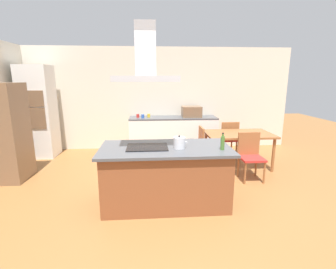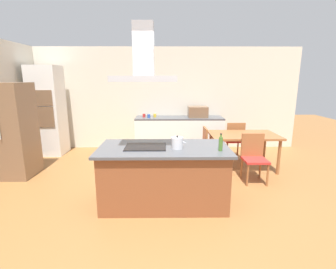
{
  "view_description": "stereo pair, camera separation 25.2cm",
  "coord_description": "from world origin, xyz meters",
  "views": [
    {
      "loc": [
        -0.23,
        -3.55,
        1.9
      ],
      "look_at": [
        0.07,
        0.4,
        1.0
      ],
      "focal_mm": 26.59,
      "sensor_mm": 36.0,
      "label": 1
    },
    {
      "loc": [
        0.02,
        -3.56,
        1.9
      ],
      "look_at": [
        0.07,
        0.4,
        1.0
      ],
      "focal_mm": 26.59,
      "sensor_mm": 36.0,
      "label": 2
    }
  ],
  "objects": [
    {
      "name": "kitchen_island",
      "position": [
        0.0,
        0.0,
        0.45
      ],
      "size": [
        1.94,
        0.99,
        0.9
      ],
      "color": "brown",
      "rests_on": "ground"
    },
    {
      "name": "olive_oil_bottle",
      "position": [
        0.8,
        -0.2,
        1.01
      ],
      "size": [
        0.06,
        0.06,
        0.25
      ],
      "color": "#47722D",
      "rests_on": "kitchen_island"
    },
    {
      "name": "cooktop",
      "position": [
        -0.27,
        0.0,
        0.91
      ],
      "size": [
        0.6,
        0.44,
        0.01
      ],
      "primitive_type": "cube",
      "color": "black",
      "rests_on": "kitchen_island"
    },
    {
      "name": "chair_at_left_end",
      "position": [
        0.76,
        1.52,
        0.51
      ],
      "size": [
        0.42,
        0.42,
        0.89
      ],
      "color": "red",
      "rests_on": "ground"
    },
    {
      "name": "ground",
      "position": [
        0.0,
        1.5,
        0.0
      ],
      "size": [
        16.0,
        16.0,
        0.0
      ],
      "primitive_type": "plane",
      "color": "#936033"
    },
    {
      "name": "refrigerator",
      "position": [
        -2.98,
        1.17,
        0.91
      ],
      "size": [
        0.8,
        0.73,
        1.82
      ],
      "color": "brown",
      "rests_on": "ground"
    },
    {
      "name": "dining_table",
      "position": [
        1.67,
        1.52,
        0.67
      ],
      "size": [
        1.4,
        0.9,
        0.75
      ],
      "color": "#995B33",
      "rests_on": "ground"
    },
    {
      "name": "chair_facing_island",
      "position": [
        1.67,
        0.85,
        0.51
      ],
      "size": [
        0.42,
        0.42,
        0.89
      ],
      "color": "red",
      "rests_on": "ground"
    },
    {
      "name": "wall_oven_stack",
      "position": [
        -2.9,
        2.65,
        1.1
      ],
      "size": [
        0.7,
        0.66,
        2.2
      ],
      "color": "white",
      "rests_on": "ground"
    },
    {
      "name": "coffee_mug_red",
      "position": [
        -0.53,
        2.89,
        0.95
      ],
      "size": [
        0.08,
        0.08,
        0.09
      ],
      "primitive_type": "cylinder",
      "color": "red",
      "rests_on": "back_counter"
    },
    {
      "name": "chair_facing_back_wall",
      "position": [
        1.67,
        2.18,
        0.51
      ],
      "size": [
        0.42,
        0.42,
        0.89
      ],
      "color": "red",
      "rests_on": "ground"
    },
    {
      "name": "tea_kettle",
      "position": [
        0.2,
        -0.07,
        0.98
      ],
      "size": [
        0.22,
        0.17,
        0.19
      ],
      "color": "silver",
      "rests_on": "kitchen_island"
    },
    {
      "name": "wall_back",
      "position": [
        0.0,
        3.25,
        1.35
      ],
      "size": [
        7.2,
        0.1,
        2.7
      ],
      "primitive_type": "cube",
      "color": "beige",
      "rests_on": "ground"
    },
    {
      "name": "back_counter",
      "position": [
        0.39,
        2.88,
        0.45
      ],
      "size": [
        2.28,
        0.62,
        0.9
      ],
      "color": "white",
      "rests_on": "ground"
    },
    {
      "name": "coffee_mug_yellow",
      "position": [
        -0.25,
        2.9,
        0.95
      ],
      "size": [
        0.08,
        0.08,
        0.09
      ],
      "primitive_type": "cylinder",
      "color": "gold",
      "rests_on": "back_counter"
    },
    {
      "name": "countertop_microwave",
      "position": [
        0.87,
        2.88,
        1.04
      ],
      "size": [
        0.5,
        0.38,
        0.28
      ],
      "primitive_type": "cube",
      "color": "brown",
      "rests_on": "back_counter"
    },
    {
      "name": "range_hood",
      "position": [
        -0.27,
        0.0,
        2.1
      ],
      "size": [
        0.9,
        0.55,
        0.78
      ],
      "color": "#ADADB2"
    },
    {
      "name": "coffee_mug_blue",
      "position": [
        -0.4,
        2.81,
        0.95
      ],
      "size": [
        0.08,
        0.08,
        0.09
      ],
      "primitive_type": "cylinder",
      "color": "#2D56B2",
      "rests_on": "back_counter"
    }
  ]
}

